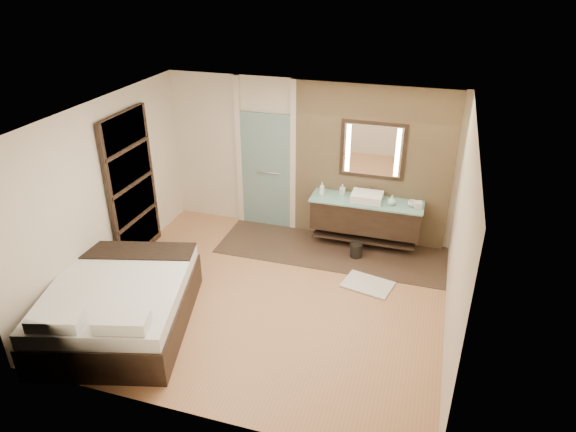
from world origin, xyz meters
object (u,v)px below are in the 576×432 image
(vanity, at_px, (366,216))
(mirror_unit, at_px, (373,150))
(bed, at_px, (119,305))
(waste_bin, at_px, (356,250))

(vanity, xyz_separation_m, mirror_unit, (0.00, 0.24, 1.07))
(vanity, distance_m, mirror_unit, 1.10)
(bed, xyz_separation_m, waste_bin, (2.69, 2.67, -0.22))
(vanity, relative_size, bed, 0.73)
(bed, bearing_deg, vanity, 33.38)
(waste_bin, bearing_deg, mirror_unit, 84.67)
(mirror_unit, height_order, bed, mirror_unit)
(mirror_unit, xyz_separation_m, waste_bin, (-0.06, -0.64, -1.53))
(bed, distance_m, waste_bin, 3.79)
(vanity, bearing_deg, mirror_unit, 90.00)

